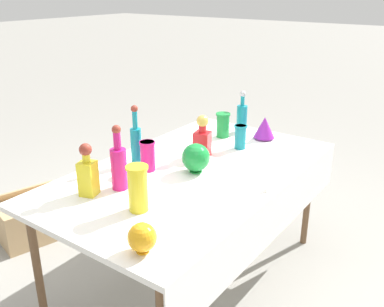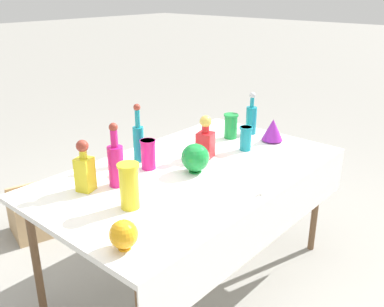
# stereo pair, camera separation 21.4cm
# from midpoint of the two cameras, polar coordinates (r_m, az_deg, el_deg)

# --- Properties ---
(ground_plane) EXTENTS (40.00, 40.00, 0.00)m
(ground_plane) POSITION_cam_midpoint_polar(r_m,az_deg,el_deg) (2.87, 2.23, -16.21)
(ground_plane) COLOR gray
(display_table) EXTENTS (1.81, 1.06, 0.76)m
(display_table) POSITION_cam_midpoint_polar(r_m,az_deg,el_deg) (2.49, 3.04, -3.55)
(display_table) COLOR white
(display_table) RESTS_ON ground
(tall_bottle_0) EXTENTS (0.08, 0.08, 0.35)m
(tall_bottle_0) POSITION_cam_midpoint_polar(r_m,az_deg,el_deg) (2.25, -7.47, -1.20)
(tall_bottle_0) COLOR #C61972
(tall_bottle_0) RESTS_ON display_table
(tall_bottle_1) EXTENTS (0.08, 0.08, 0.30)m
(tall_bottle_1) POSITION_cam_midpoint_polar(r_m,az_deg,el_deg) (3.10, 9.89, 4.67)
(tall_bottle_1) COLOR teal
(tall_bottle_1) RESTS_ON display_table
(tall_bottle_2) EXTENTS (0.06, 0.06, 0.36)m
(tall_bottle_2) POSITION_cam_midpoint_polar(r_m,az_deg,el_deg) (2.56, -4.78, 1.82)
(tall_bottle_2) COLOR teal
(tall_bottle_2) RESTS_ON display_table
(square_decanter_0) EXTENTS (0.10, 0.10, 0.28)m
(square_decanter_0) POSITION_cam_midpoint_polar(r_m,az_deg,el_deg) (2.23, -11.50, -2.03)
(square_decanter_0) COLOR yellow
(square_decanter_0) RESTS_ON display_table
(square_decanter_1) EXTENTS (0.12, 0.12, 0.27)m
(square_decanter_1) POSITION_cam_midpoint_polar(r_m,az_deg,el_deg) (2.62, 4.15, 1.87)
(square_decanter_1) COLOR red
(square_decanter_1) RESTS_ON display_table
(slender_vase_0) EXTENTS (0.11, 0.11, 0.23)m
(slender_vase_0) POSITION_cam_midpoint_polar(r_m,az_deg,el_deg) (2.03, -5.39, -4.24)
(slender_vase_0) COLOR yellow
(slender_vase_0) RESTS_ON display_table
(slender_vase_1) EXTENTS (0.09, 0.09, 0.17)m
(slender_vase_1) POSITION_cam_midpoint_polar(r_m,az_deg,el_deg) (2.46, -3.40, -0.04)
(slender_vase_1) COLOR #C61972
(slender_vase_1) RESTS_ON display_table
(slender_vase_2) EXTENTS (0.10, 0.10, 0.17)m
(slender_vase_2) POSITION_cam_midpoint_polar(r_m,az_deg,el_deg) (2.99, 7.25, 3.73)
(slender_vase_2) COLOR #198C38
(slender_vase_2) RESTS_ON display_table
(slender_vase_3) EXTENTS (0.09, 0.09, 0.16)m
(slender_vase_3) POSITION_cam_midpoint_polar(r_m,az_deg,el_deg) (2.78, 9.38, 2.08)
(slender_vase_3) COLOR teal
(slender_vase_3) RESTS_ON display_table
(fluted_vase_0) EXTENTS (0.15, 0.15, 0.16)m
(fluted_vase_0) POSITION_cam_midpoint_polar(r_m,az_deg,el_deg) (2.97, 12.75, 3.08)
(fluted_vase_0) COLOR purple
(fluted_vase_0) RESTS_ON display_table
(round_bowl_0) EXTENTS (0.16, 0.16, 0.17)m
(round_bowl_0) POSITION_cam_midpoint_polar(r_m,az_deg,el_deg) (2.42, 2.98, -0.61)
(round_bowl_0) COLOR #198C38
(round_bowl_0) RESTS_ON display_table
(round_bowl_1) EXTENTS (0.12, 0.12, 0.13)m
(round_bowl_1) POSITION_cam_midpoint_polar(r_m,az_deg,el_deg) (1.75, -5.59, -10.78)
(round_bowl_1) COLOR orange
(round_bowl_1) RESTS_ON display_table
(price_tag_left) EXTENTS (0.06, 0.02, 0.04)m
(price_tag_left) POSITION_cam_midpoint_polar(r_m,az_deg,el_deg) (2.24, 12.26, -4.86)
(price_tag_left) COLOR white
(price_tag_left) RESTS_ON display_table
(cardboard_box_behind_left) EXTENTS (0.56, 0.45, 0.38)m
(cardboard_box_behind_left) POSITION_cam_midpoint_polar(r_m,az_deg,el_deg) (3.44, -17.27, -7.42)
(cardboard_box_behind_left) COLOR tan
(cardboard_box_behind_left) RESTS_ON ground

